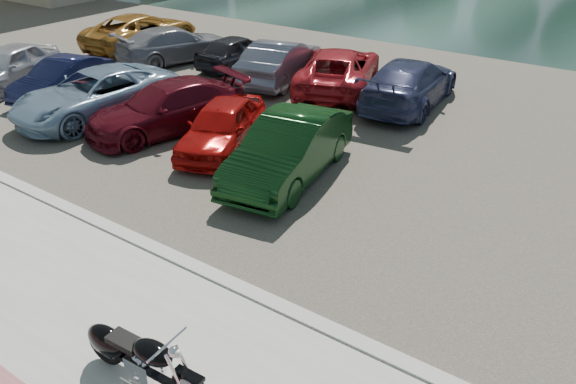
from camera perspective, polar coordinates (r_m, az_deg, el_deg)
name	(u,v)px	position (r m, az deg, el deg)	size (l,w,h in m)	color
ground	(130,343)	(9.66, -15.74, -14.51)	(200.00, 200.00, 0.00)	#595447
promenade	(77,380)	(9.24, -20.62, -17.44)	(60.00, 6.00, 0.10)	#A9A79F
kerb	(213,276)	(10.61, -7.64, -8.49)	(60.00, 0.30, 0.14)	#A9A79F
parking_lot	(412,127)	(17.43, 12.45, 6.42)	(60.00, 18.00, 0.04)	#433E36
motorcycle	(134,355)	(8.62, -15.35, -15.66)	(2.33, 0.75, 1.05)	black
car_0	(7,67)	(22.73, -26.64, 11.32)	(1.73, 4.30, 1.47)	#A2A6AE
car_1	(62,78)	(20.90, -21.99, 10.66)	(1.34, 3.85, 1.27)	#121538
car_2	(96,94)	(18.54, -18.90, 9.37)	(2.41, 5.24, 1.46)	#7997B0
car_3	(167,107)	(16.91, -12.15, 8.39)	(1.98, 4.86, 1.41)	#4F0B15
car_4	(222,126)	(15.41, -6.73, 6.67)	(1.57, 3.91, 1.33)	#A70D0B
car_5	(289,149)	(13.69, 0.12, 4.42)	(1.62, 4.64, 1.53)	black
car_6	(141,31)	(26.45, -14.69, 15.53)	(2.51, 5.44, 1.51)	#A97127
car_7	(174,44)	(24.07, -11.46, 14.49)	(1.96, 4.81, 1.40)	gray
car_8	(236,51)	(22.94, -5.27, 14.08)	(1.52, 3.77, 1.28)	black
car_9	(280,61)	(21.01, -0.81, 13.15)	(1.60, 4.58, 1.51)	slate
car_10	(339,69)	(20.19, 5.18, 12.32)	(2.43, 5.28, 1.47)	#AD1C25
car_11	(410,83)	(19.02, 12.25, 10.81)	(2.11, 5.19, 1.51)	navy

